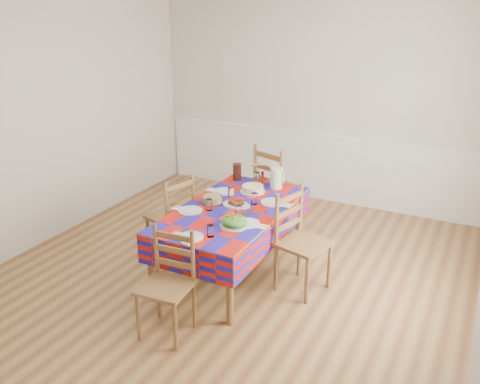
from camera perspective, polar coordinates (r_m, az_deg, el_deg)
name	(u,v)px	position (r m, az deg, el deg)	size (l,w,h in m)	color
room	(224,148)	(4.56, -1.80, 4.94)	(4.58, 5.08, 2.78)	brown
wainscot	(313,164)	(7.00, 8.15, 3.15)	(4.41, 0.06, 0.92)	white
dining_table	(233,215)	(4.98, -0.84, -2.62)	(0.96, 1.78, 0.69)	brown
setting_near_head	(198,234)	(4.37, -4.79, -4.78)	(0.35, 0.24, 0.11)	silver
setting_left_near	(197,208)	(4.90, -4.89, -1.83)	(0.42, 0.25, 0.11)	silver
setting_left_far	(226,192)	(5.29, -1.64, 0.03)	(0.42, 0.25, 0.11)	silver
setting_right_near	(244,219)	(4.65, 0.50, -3.03)	(0.43, 0.25, 0.11)	silver
setting_right_far	(266,201)	(5.05, 2.99, -1.02)	(0.45, 0.26, 0.12)	silver
meat_platter	(236,204)	(5.00, -0.42, -1.31)	(0.29, 0.21, 0.06)	silver
salad_platter	(234,222)	(4.55, -0.67, -3.37)	(0.26, 0.26, 0.11)	silver
pasta_bowl	(212,200)	(5.06, -3.18, -0.86)	(0.20, 0.20, 0.07)	white
cake	(253,189)	(5.34, 1.44, 0.35)	(0.26, 0.26, 0.07)	silver
serving_utensils	(245,214)	(4.81, 0.61, -2.47)	(0.14, 0.30, 0.01)	black
flower_vase	(256,175)	(5.59, 1.86, 1.97)	(0.15, 0.12, 0.23)	white
hot_sauce	(262,178)	(5.54, 2.54, 1.57)	(0.04, 0.04, 0.15)	red
green_pitcher	(276,178)	(5.44, 4.10, 1.59)	(0.13, 0.13, 0.23)	#AFCE91
tea_pitcher	(237,172)	(5.68, -0.33, 2.28)	(0.09, 0.09, 0.19)	black
name_card	(185,244)	(4.25, -6.18, -5.83)	(0.07, 0.02, 0.02)	silver
chair_near	(168,284)	(4.22, -8.12, -10.24)	(0.43, 0.41, 0.90)	brown
chair_far	(276,189)	(5.95, 4.07, 0.35)	(0.58, 0.56, 1.05)	brown
chair_left	(173,217)	(5.37, -7.58, -2.80)	(0.49, 0.51, 0.93)	brown
chair_right	(300,242)	(4.78, 6.75, -5.60)	(0.51, 0.52, 0.98)	brown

